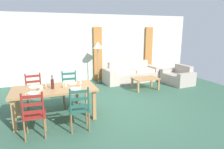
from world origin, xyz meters
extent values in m
cube|color=#375F4A|center=(0.00, 0.00, -0.01)|extent=(9.60, 9.60, 0.02)
cube|color=beige|center=(0.00, 3.30, 1.35)|extent=(9.60, 0.16, 2.70)
cube|color=#B87236|center=(0.54, 3.16, 1.10)|extent=(0.35, 0.08, 2.20)
cube|color=#B87236|center=(2.94, 3.16, 1.10)|extent=(0.35, 0.08, 2.20)
cube|color=#AE7D4B|center=(-1.46, -0.10, 0.72)|extent=(1.90, 0.96, 0.05)
cube|color=#AE7D4B|center=(-2.31, -0.48, 0.35)|extent=(0.08, 0.08, 0.70)
cube|color=#AE7D4B|center=(-0.61, -0.48, 0.35)|extent=(0.08, 0.08, 0.70)
cube|color=#AE7D4B|center=(-2.31, 0.28, 0.35)|extent=(0.08, 0.08, 0.70)
cube|color=#AE7D4B|center=(-0.61, 0.28, 0.35)|extent=(0.08, 0.08, 0.70)
cube|color=maroon|center=(-1.90, -0.82, 0.45)|extent=(0.44, 0.42, 0.03)
cylinder|color=brown|center=(-2.07, -0.64, 0.22)|extent=(0.04, 0.04, 0.43)
cylinder|color=brown|center=(-1.71, -0.66, 0.22)|extent=(0.04, 0.04, 0.43)
cylinder|color=brown|center=(-2.09, -0.98, 0.22)|extent=(0.04, 0.04, 0.43)
cylinder|color=brown|center=(-1.73, -1.00, 0.22)|extent=(0.04, 0.04, 0.43)
cylinder|color=maroon|center=(-2.09, -0.98, 0.71)|extent=(0.04, 0.04, 0.50)
cylinder|color=maroon|center=(-1.73, -1.00, 0.71)|extent=(0.04, 0.04, 0.50)
cube|color=maroon|center=(-1.91, -0.99, 0.58)|extent=(0.38, 0.05, 0.06)
cube|color=maroon|center=(-1.91, -0.99, 0.73)|extent=(0.38, 0.05, 0.06)
cube|color=maroon|center=(-1.91, -0.99, 0.88)|extent=(0.38, 0.05, 0.06)
cube|color=#215246|center=(-1.03, -0.82, 0.45)|extent=(0.45, 0.43, 0.03)
cylinder|color=brown|center=(-1.20, -0.64, 0.22)|extent=(0.04, 0.04, 0.43)
cylinder|color=brown|center=(-0.84, -0.66, 0.22)|extent=(0.04, 0.04, 0.43)
cylinder|color=brown|center=(-1.22, -0.98, 0.22)|extent=(0.04, 0.04, 0.43)
cylinder|color=brown|center=(-0.86, -1.00, 0.22)|extent=(0.04, 0.04, 0.43)
cylinder|color=#215246|center=(-1.22, -0.98, 0.71)|extent=(0.04, 0.04, 0.50)
cylinder|color=#215246|center=(-0.86, -1.00, 0.71)|extent=(0.04, 0.04, 0.50)
cube|color=#215246|center=(-1.04, -0.99, 0.58)|extent=(0.38, 0.05, 0.06)
cube|color=#215246|center=(-1.04, -0.99, 0.73)|extent=(0.38, 0.05, 0.06)
cube|color=#215246|center=(-1.04, -0.99, 0.88)|extent=(0.38, 0.05, 0.06)
cube|color=maroon|center=(-1.93, 0.60, 0.45)|extent=(0.45, 0.43, 0.03)
cylinder|color=brown|center=(-1.74, 0.45, 0.22)|extent=(0.04, 0.04, 0.43)
cylinder|color=brown|center=(-2.10, 0.42, 0.22)|extent=(0.04, 0.04, 0.43)
cylinder|color=brown|center=(-1.76, 0.79, 0.22)|extent=(0.04, 0.04, 0.43)
cylinder|color=brown|center=(-2.12, 0.76, 0.22)|extent=(0.04, 0.04, 0.43)
cylinder|color=maroon|center=(-1.76, 0.79, 0.71)|extent=(0.04, 0.04, 0.50)
cylinder|color=maroon|center=(-2.12, 0.76, 0.71)|extent=(0.04, 0.04, 0.50)
cube|color=maroon|center=(-1.94, 0.77, 0.58)|extent=(0.38, 0.05, 0.06)
cube|color=maroon|center=(-1.94, 0.77, 0.73)|extent=(0.38, 0.05, 0.06)
cube|color=maroon|center=(-1.94, 0.77, 0.88)|extent=(0.38, 0.05, 0.06)
cube|color=#245A51|center=(-1.01, 0.58, 0.45)|extent=(0.44, 0.42, 0.03)
cylinder|color=brown|center=(-0.84, 0.40, 0.22)|extent=(0.04, 0.04, 0.43)
cylinder|color=brown|center=(-1.20, 0.42, 0.22)|extent=(0.04, 0.04, 0.43)
cylinder|color=brown|center=(-0.82, 0.74, 0.22)|extent=(0.04, 0.04, 0.43)
cylinder|color=brown|center=(-1.18, 0.76, 0.22)|extent=(0.04, 0.04, 0.43)
cylinder|color=#245A51|center=(-0.82, 0.74, 0.71)|extent=(0.04, 0.04, 0.50)
cylinder|color=#245A51|center=(-1.18, 0.76, 0.71)|extent=(0.04, 0.04, 0.50)
cube|color=#245A51|center=(-1.00, 0.75, 0.58)|extent=(0.38, 0.04, 0.06)
cube|color=#245A51|center=(-1.00, 0.75, 0.73)|extent=(0.38, 0.04, 0.06)
cube|color=#245A51|center=(-1.00, 0.75, 0.88)|extent=(0.38, 0.04, 0.06)
cylinder|color=white|center=(-1.91, -0.35, 0.76)|extent=(0.24, 0.24, 0.02)
cube|color=silver|center=(-2.06, -0.35, 0.75)|extent=(0.03, 0.17, 0.01)
cylinder|color=white|center=(-1.01, -0.35, 0.76)|extent=(0.24, 0.24, 0.02)
cube|color=silver|center=(-1.16, -0.35, 0.75)|extent=(0.02, 0.17, 0.01)
cylinder|color=white|center=(-1.91, 0.15, 0.76)|extent=(0.24, 0.24, 0.02)
cube|color=silver|center=(-2.06, 0.15, 0.75)|extent=(0.03, 0.17, 0.01)
cylinder|color=white|center=(-1.01, 0.15, 0.76)|extent=(0.24, 0.24, 0.02)
cube|color=silver|center=(-1.16, 0.15, 0.75)|extent=(0.02, 0.17, 0.01)
cylinder|color=#471919|center=(-1.50, -0.14, 0.86)|extent=(0.07, 0.07, 0.22)
cylinder|color=#471919|center=(-1.50, -0.14, 1.01)|extent=(0.02, 0.02, 0.08)
cylinder|color=black|center=(-1.50, -0.14, 1.06)|extent=(0.03, 0.03, 0.02)
cylinder|color=white|center=(-1.78, -0.22, 0.75)|extent=(0.06, 0.06, 0.01)
cylinder|color=white|center=(-1.78, -0.22, 0.79)|extent=(0.01, 0.01, 0.07)
cone|color=white|center=(-1.78, -0.22, 0.87)|extent=(0.06, 0.06, 0.08)
cylinder|color=white|center=(-0.87, -0.23, 0.75)|extent=(0.06, 0.06, 0.01)
cylinder|color=white|center=(-0.87, -0.23, 0.79)|extent=(0.01, 0.01, 0.07)
cone|color=white|center=(-0.87, -0.23, 0.87)|extent=(0.06, 0.06, 0.08)
cylinder|color=beige|center=(-1.20, -0.02, 0.80)|extent=(0.07, 0.07, 0.09)
cylinder|color=beige|center=(-1.75, -0.09, 0.80)|extent=(0.07, 0.07, 0.09)
cylinder|color=#998C66|center=(-1.64, -0.08, 0.77)|extent=(0.05, 0.05, 0.04)
cylinder|color=white|center=(-1.64, -0.08, 0.91)|extent=(0.02, 0.02, 0.23)
cylinder|color=#998C66|center=(-1.26, -0.14, 0.77)|extent=(0.05, 0.05, 0.04)
cylinder|color=white|center=(-1.26, -0.14, 0.84)|extent=(0.02, 0.02, 0.10)
cube|color=#C3AF9E|center=(1.74, 2.38, 0.20)|extent=(1.85, 0.92, 0.40)
cube|color=#C3AF9E|center=(1.72, 2.68, 0.40)|extent=(1.81, 0.32, 0.80)
cube|color=#C3AF9E|center=(2.76, 2.44, 0.29)|extent=(0.29, 0.81, 0.58)
cube|color=#C3AF9E|center=(0.72, 2.31, 0.29)|extent=(0.29, 0.81, 0.58)
cube|color=beige|center=(2.19, 2.36, 0.46)|extent=(0.90, 0.70, 0.12)
cube|color=beige|center=(1.29, 2.30, 0.46)|extent=(0.90, 0.70, 0.12)
cube|color=#AE7D4B|center=(1.72, 1.23, 0.40)|extent=(0.90, 0.56, 0.04)
cube|color=#AE7D4B|center=(1.32, 1.00, 0.19)|extent=(0.06, 0.06, 0.38)
cube|color=#AE7D4B|center=(2.12, 1.00, 0.19)|extent=(0.06, 0.06, 0.38)
cube|color=#AE7D4B|center=(1.32, 1.46, 0.19)|extent=(0.06, 0.06, 0.38)
cube|color=#AE7D4B|center=(2.12, 1.46, 0.19)|extent=(0.06, 0.06, 0.38)
cube|color=#AEA194|center=(3.29, 1.48, 0.19)|extent=(0.86, 0.86, 0.38)
cube|color=#AEA194|center=(3.59, 1.50, 0.36)|extent=(0.26, 0.81, 0.72)
cube|color=#AEA194|center=(3.33, 0.99, 0.26)|extent=(0.81, 0.24, 0.52)
cube|color=#AEA194|center=(3.25, 1.96, 0.26)|extent=(0.81, 0.24, 0.52)
cylinder|color=#332D28|center=(0.39, 2.63, 0.01)|extent=(0.28, 0.28, 0.03)
cylinder|color=gray|center=(0.39, 2.63, 0.71)|extent=(0.03, 0.03, 1.35)
cone|color=beige|center=(0.39, 2.63, 1.51)|extent=(0.40, 0.40, 0.26)
camera|label=1|loc=(-1.70, -4.67, 2.07)|focal=31.41mm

